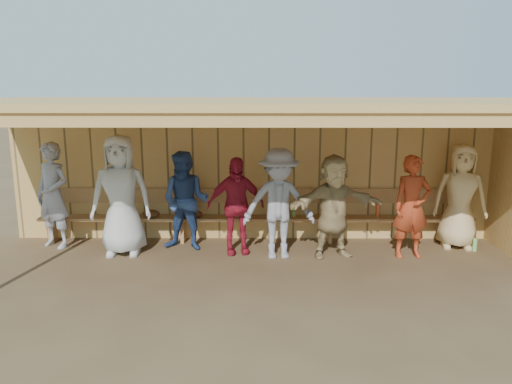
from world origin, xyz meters
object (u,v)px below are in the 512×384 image
player_h (460,196)px  bench (256,212)px  player_f (334,206)px  player_b (121,195)px  player_d (236,206)px  player_e (279,204)px  player_c (186,201)px  player_g (412,207)px  player_a (53,195)px

player_h → bench: (-3.42, 0.35, -0.36)m
player_f → bench: bearing=133.2°
player_b → player_h: (5.59, 0.35, -0.09)m
player_d → player_b: bearing=169.9°
player_d → player_h: size_ratio=0.90×
player_d → player_e: player_e is taller
player_e → bench: player_e is taller
bench → player_e: bearing=-67.4°
player_d → bench: bearing=51.2°
player_b → player_e: bearing=-7.0°
player_h → bench: size_ratio=0.23×
player_c → player_d: (0.84, -0.18, -0.03)m
player_f → player_g: 1.24m
player_c → player_g: (3.64, -0.36, -0.00)m
player_a → player_d: size_ratio=1.13×
player_e → bench: (-0.36, 0.86, -0.35)m
player_a → player_b: size_ratio=0.92×
player_a → player_e: player_a is taller
player_e → player_f: bearing=-1.7°
player_g → player_h: 1.07m
player_d → player_f: 1.57m
player_a → player_c: size_ratio=1.08×
player_a → player_h: size_ratio=1.01×
player_g → player_b: bearing=172.5°
player_b → player_e: 2.54m
player_c → player_d: player_c is taller
player_g → bench: (-2.47, 0.83, -0.30)m
player_b → bench: (2.17, 0.70, -0.45)m
player_b → player_d: player_b is taller
player_a → player_f: bearing=19.1°
player_c → bench: player_c is taller
player_d → player_f: player_f is taller
player_a → player_h: player_a is taller
player_a → player_c: bearing=21.8°
player_h → player_b: bearing=-165.1°
player_e → player_g: 2.11m
player_c → player_f: (2.40, -0.35, -0.00)m
player_a → player_c: (2.25, -0.12, -0.07)m
player_a → player_c: player_a is taller
player_f → player_h: size_ratio=0.93×
player_a → player_g: size_ratio=1.09×
player_c → player_h: player_h is taller
player_g → player_c: bearing=168.4°
player_a → player_e: bearing=17.0°
player_c → player_a: bearing=-171.8°
player_c → player_e: (1.53, -0.40, 0.05)m
bench → player_d: bearing=-117.0°
player_a → player_h: (6.84, -0.00, -0.01)m
player_b → player_e: size_ratio=1.11×
player_c → player_f: 2.43m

